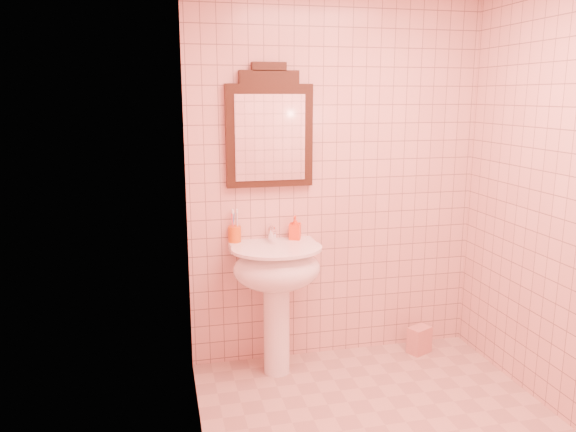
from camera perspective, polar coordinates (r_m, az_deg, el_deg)
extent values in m
cube|color=beige|center=(3.80, 4.90, 3.81)|extent=(2.00, 0.02, 2.50)
cylinder|color=white|center=(3.72, -1.17, -10.75)|extent=(0.17, 0.17, 0.70)
ellipsoid|color=white|center=(3.58, -1.13, -5.40)|extent=(0.56, 0.46, 0.28)
cube|color=white|center=(3.70, -1.67, -2.95)|extent=(0.56, 0.15, 0.05)
cylinder|color=white|center=(3.54, -1.14, -3.32)|extent=(0.58, 0.58, 0.02)
cylinder|color=white|center=(3.68, -1.68, -1.82)|extent=(0.04, 0.04, 0.09)
cylinder|color=white|center=(3.62, -1.51, -1.49)|extent=(0.02, 0.10, 0.02)
cylinder|color=white|center=(3.58, -1.35, -1.99)|extent=(0.02, 0.02, 0.04)
cube|color=white|center=(3.68, -1.72, -0.96)|extent=(0.02, 0.07, 0.01)
cube|color=black|center=(3.63, -1.90, 8.13)|extent=(0.56, 0.05, 0.65)
cube|color=black|center=(3.62, -1.94, 13.94)|extent=(0.38, 0.05, 0.08)
cube|color=black|center=(3.63, -1.95, 14.94)|extent=(0.22, 0.05, 0.05)
cube|color=white|center=(3.60, -1.81, 7.94)|extent=(0.45, 0.01, 0.55)
cylinder|color=#D85912|center=(3.67, -5.44, -1.85)|extent=(0.08, 0.08, 0.10)
cylinder|color=silver|center=(3.66, -5.17, -1.16)|extent=(0.01, 0.01, 0.19)
cylinder|color=#338CD8|center=(3.67, -5.64, -1.13)|extent=(0.01, 0.01, 0.19)
cylinder|color=#E5334C|center=(3.64, -5.57, -1.24)|extent=(0.01, 0.01, 0.19)
imported|color=#F03D14|center=(3.71, 0.71, -1.20)|extent=(0.09, 0.10, 0.16)
cube|color=#BE7073|center=(4.19, 13.20, -12.15)|extent=(0.19, 0.16, 0.19)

